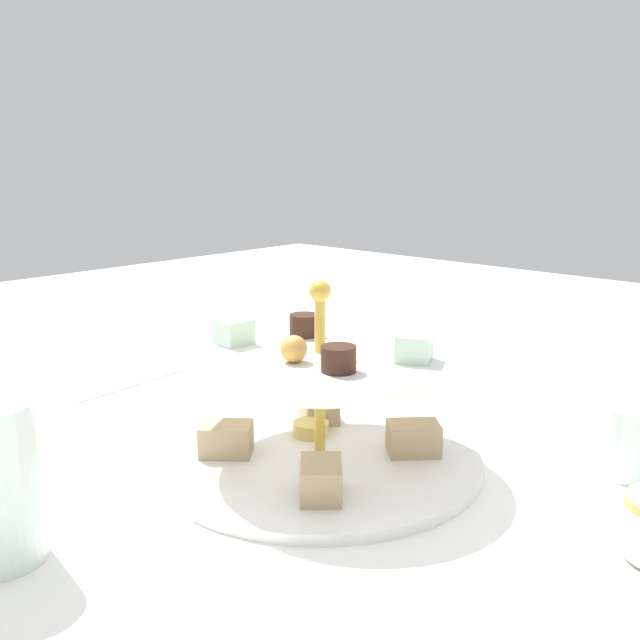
{
  "coord_description": "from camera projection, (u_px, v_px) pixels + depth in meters",
  "views": [
    {
      "loc": [
        -0.44,
        0.48,
        0.29
      ],
      "look_at": [
        0.0,
        0.0,
        0.14
      ],
      "focal_mm": 41.16,
      "sensor_mm": 36.0,
      "label": 1
    }
  ],
  "objects": [
    {
      "name": "ground_plane",
      "position": [
        320.0,
        463.0,
        0.7
      ],
      "size": [
        2.4,
        2.4,
        0.0
      ],
      "primitive_type": "plane",
      "color": "white"
    },
    {
      "name": "water_glass_short_left",
      "position": [
        634.0,
        439.0,
        0.67
      ],
      "size": [
        0.06,
        0.06,
        0.07
      ],
      "primitive_type": "cylinder",
      "color": "silver",
      "rests_on": "ground_plane"
    },
    {
      "name": "tiered_serving_stand",
      "position": [
        320.0,
        416.0,
        0.69
      ],
      "size": [
        0.31,
        0.31,
        0.18
      ],
      "color": "white",
      "rests_on": "ground_plane"
    },
    {
      "name": "butter_knife_left",
      "position": [
        130.0,
        384.0,
        0.93
      ],
      "size": [
        0.03,
        0.17,
        0.0
      ],
      "primitive_type": "cube",
      "rotation": [
        0.0,
        0.0,
        1.67
      ],
      "color": "silver",
      "rests_on": "ground_plane"
    }
  ]
}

